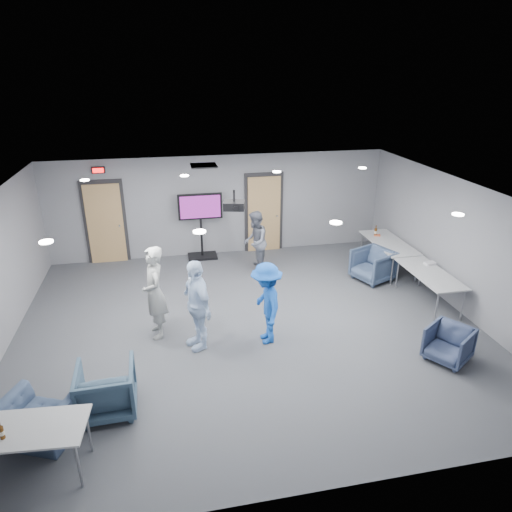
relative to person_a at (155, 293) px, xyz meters
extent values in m
plane|color=#383B40|center=(1.76, -0.02, -0.90)|extent=(9.00, 9.00, 0.00)
plane|color=silver|center=(1.76, -0.02, 1.80)|extent=(9.00, 9.00, 0.00)
cube|color=slate|center=(1.76, 3.98, 0.45)|extent=(9.00, 0.02, 2.70)
cube|color=slate|center=(1.76, -4.02, 0.45)|extent=(9.00, 0.02, 2.70)
cube|color=slate|center=(6.26, -0.02, 0.45)|extent=(0.02, 8.00, 2.70)
cube|color=black|center=(-1.24, 3.95, 0.18)|extent=(1.06, 0.06, 2.24)
cube|color=tan|center=(-1.24, 3.91, 0.15)|extent=(0.90, 0.05, 2.10)
cylinder|color=gray|center=(-0.89, 3.86, 0.10)|extent=(0.04, 0.10, 0.04)
cube|color=black|center=(2.96, 3.95, 0.18)|extent=(1.06, 0.06, 2.24)
cube|color=tan|center=(2.96, 3.91, 0.15)|extent=(0.90, 0.05, 2.10)
cylinder|color=gray|center=(3.31, 3.86, 0.10)|extent=(0.04, 0.10, 0.04)
cube|color=black|center=(-1.24, 3.92, 1.55)|extent=(0.32, 0.06, 0.16)
cube|color=#FF0C0C|center=(-1.24, 3.88, 1.55)|extent=(0.26, 0.02, 0.11)
cube|color=black|center=(1.26, 2.78, 1.78)|extent=(0.60, 0.60, 0.03)
cylinder|color=white|center=(-1.24, -1.82, 1.78)|extent=(0.18, 0.18, 0.02)
cylinder|color=white|center=(-1.24, 1.78, 1.78)|extent=(0.18, 0.18, 0.02)
cylinder|color=white|center=(0.76, -1.82, 1.78)|extent=(0.18, 0.18, 0.02)
cylinder|color=white|center=(0.76, 1.78, 1.78)|extent=(0.18, 0.18, 0.02)
cylinder|color=white|center=(2.76, -1.82, 1.78)|extent=(0.18, 0.18, 0.02)
cylinder|color=white|center=(2.76, 1.78, 1.78)|extent=(0.18, 0.18, 0.02)
cylinder|color=white|center=(4.76, -1.82, 1.78)|extent=(0.18, 0.18, 0.02)
cylinder|color=white|center=(4.76, 1.78, 1.78)|extent=(0.18, 0.18, 0.02)
imported|color=#989A98|center=(0.00, 0.00, 0.00)|extent=(0.53, 0.72, 1.80)
imported|color=slate|center=(2.44, 2.59, -0.13)|extent=(0.79, 0.90, 1.55)
imported|color=#C6DEFF|center=(0.74, -0.54, -0.04)|extent=(0.73, 1.09, 1.72)
imported|color=#1B50B4|center=(2.00, -0.62, -0.11)|extent=(0.60, 1.03, 1.58)
imported|color=#3B4B66|center=(5.11, 1.47, -0.52)|extent=(1.10, 1.09, 0.77)
imported|color=#374260|center=(4.99, -1.86, -0.58)|extent=(0.96, 0.96, 0.64)
imported|color=#3A5165|center=(-0.74, -2.02, -0.51)|extent=(0.85, 0.88, 0.77)
imported|color=#394862|center=(-1.63, -2.42, -0.59)|extent=(1.21, 1.15, 0.63)
cube|color=#A6A8AB|center=(5.76, 2.01, -0.19)|extent=(0.80, 1.91, 0.03)
cylinder|color=gray|center=(5.44, 2.89, -0.55)|extent=(0.04, 0.04, 0.70)
cylinder|color=gray|center=(5.44, 1.13, -0.55)|extent=(0.04, 0.04, 0.70)
cylinder|color=gray|center=(6.08, 2.89, -0.55)|extent=(0.04, 0.04, 0.70)
cylinder|color=gray|center=(6.08, 1.13, -0.55)|extent=(0.04, 0.04, 0.70)
cube|color=#A6A8AB|center=(5.76, 0.11, -0.19)|extent=(0.74, 1.79, 0.03)
cylinder|color=gray|center=(5.47, 0.92, -0.55)|extent=(0.04, 0.04, 0.70)
cylinder|color=gray|center=(5.47, -0.70, -0.55)|extent=(0.04, 0.04, 0.70)
cylinder|color=gray|center=(6.05, 0.92, -0.55)|extent=(0.04, 0.04, 0.70)
cylinder|color=gray|center=(6.05, -0.70, -0.55)|extent=(0.04, 0.04, 0.70)
cube|color=#A6A8AB|center=(-1.71, -3.02, -0.19)|extent=(1.80, 0.87, 0.03)
cylinder|color=gray|center=(-0.90, -2.80, -0.55)|extent=(0.04, 0.04, 0.70)
cylinder|color=gray|center=(-0.94, -3.36, -0.55)|extent=(0.04, 0.04, 0.70)
cylinder|color=#512D0D|center=(-1.77, -3.15, -0.09)|extent=(0.06, 0.06, 0.17)
cylinder|color=beige|center=(-1.77, -3.15, -0.09)|extent=(0.06, 0.06, 0.06)
cylinder|color=#512D0D|center=(5.62, 2.51, -0.07)|extent=(0.07, 0.07, 0.20)
cylinder|color=#512D0D|center=(5.62, 2.51, 0.07)|extent=(0.03, 0.03, 0.09)
cylinder|color=beige|center=(5.62, 2.51, -0.07)|extent=(0.07, 0.07, 0.07)
cube|color=#C75731|center=(5.67, 2.50, -0.15)|extent=(0.19, 0.16, 0.04)
cube|color=silver|center=(6.00, 0.52, -0.15)|extent=(0.25, 0.19, 0.05)
cube|color=black|center=(1.20, 3.73, -0.87)|extent=(0.77, 0.55, 0.06)
cylinder|color=black|center=(1.20, 3.73, -0.19)|extent=(0.06, 0.06, 1.32)
cube|color=black|center=(1.20, 3.73, 0.53)|extent=(1.16, 0.07, 0.68)
cube|color=#6D186E|center=(1.20, 3.68, 0.53)|extent=(1.05, 0.01, 0.59)
cylinder|color=black|center=(1.59, 0.35, 1.68)|extent=(0.04, 0.04, 0.22)
cube|color=black|center=(1.59, 0.35, 1.50)|extent=(0.46, 0.42, 0.15)
cylinder|color=black|center=(1.59, 0.17, 1.50)|extent=(0.08, 0.06, 0.08)
camera|label=1|loc=(0.34, -7.82, 3.89)|focal=32.00mm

